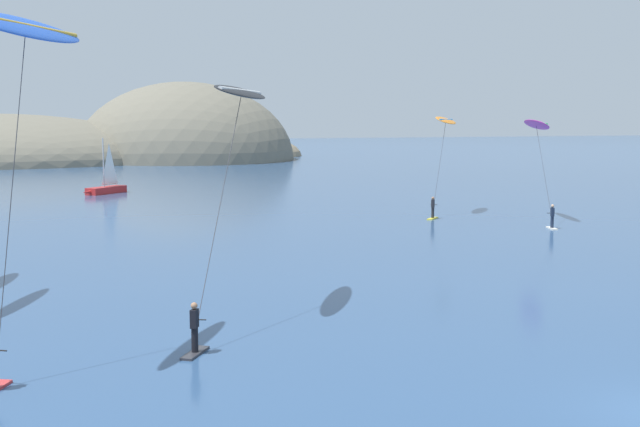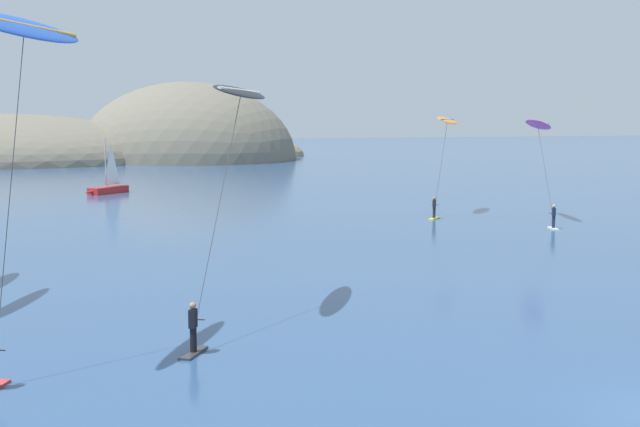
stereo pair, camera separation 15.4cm
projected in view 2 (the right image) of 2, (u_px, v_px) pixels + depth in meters
name	position (u px, v px, depth m)	size (l,w,h in m)	color
headland_island	(71.00, 160.00, 150.06)	(104.35, 55.05, 29.48)	#6B6656
sailboat_near	(106.00, 187.00, 82.25)	(5.02, 4.75, 5.70)	#B22323
kitesurfer_orange	(446.00, 128.00, 63.92)	(5.57, 5.92, 7.87)	yellow
kitesurfer_black	(238.00, 109.00, 30.21)	(5.69, 8.54, 8.90)	#2D2D33
kitesurfer_blue	(21.00, 53.00, 23.45)	(4.26, 5.72, 10.66)	red
kitesurfer_magenta	(539.00, 131.00, 59.49)	(4.01, 8.54, 7.63)	silver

